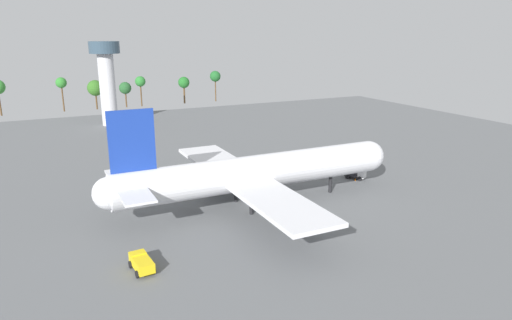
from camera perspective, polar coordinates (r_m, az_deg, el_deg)
ground_plane at (r=88.16m, az=0.00°, el=-5.69°), size 237.89×237.89×0.00m
cargo_airplane at (r=85.94m, az=-0.08°, el=-1.60°), size 59.47×51.99×20.18m
pushback_tractor at (r=106.00m, az=12.38°, el=-1.74°), size 4.02×4.92×2.10m
fuel_truck at (r=66.88m, az=-14.09°, el=-12.34°), size 3.03×5.28×2.04m
safety_cone_nose at (r=104.89m, az=12.29°, el=-2.39°), size 0.40×0.40×0.57m
control_tower at (r=171.28m, az=-18.17°, el=10.13°), size 10.40×10.40×29.30m
tree_line_backdrop at (r=211.47m, az=-17.35°, el=8.96°), size 97.56×6.76×14.59m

